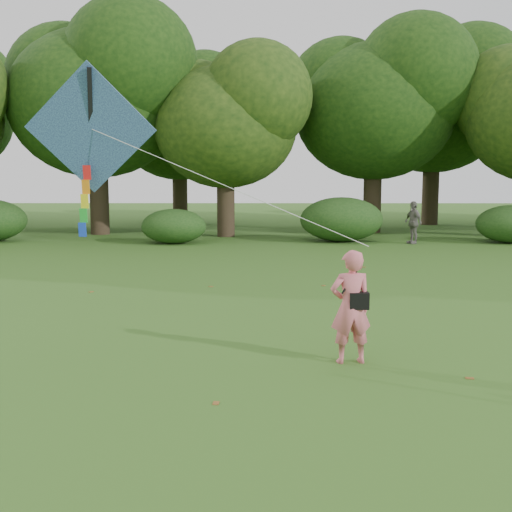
{
  "coord_description": "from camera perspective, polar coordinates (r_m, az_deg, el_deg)",
  "views": [
    {
      "loc": [
        -0.47,
        -9.16,
        2.99
      ],
      "look_at": [
        -0.53,
        2.0,
        1.5
      ],
      "focal_mm": 45.0,
      "sensor_mm": 36.0,
      "label": 1
    }
  ],
  "objects": [
    {
      "name": "ground",
      "position": [
        9.64,
        3.15,
        -10.47
      ],
      "size": [
        100.0,
        100.0,
        0.0
      ],
      "primitive_type": "plane",
      "color": "#265114",
      "rests_on": "ground"
    },
    {
      "name": "tree_line",
      "position": [
        32.21,
        4.21,
        12.25
      ],
      "size": [
        54.7,
        15.3,
        9.48
      ],
      "color": "#3A2D1E",
      "rests_on": "ground"
    },
    {
      "name": "shrub_band",
      "position": [
        26.85,
        -0.23,
        3.06
      ],
      "size": [
        39.15,
        3.22,
        1.88
      ],
      "color": "#264919",
      "rests_on": "ground"
    },
    {
      "name": "man_kite_flyer",
      "position": [
        10.08,
        8.41,
        -4.49
      ],
      "size": [
        0.7,
        0.51,
        1.78
      ],
      "primitive_type": "imported",
      "rotation": [
        0.0,
        0.0,
        3.28
      ],
      "color": "#DC6773",
      "rests_on": "ground"
    },
    {
      "name": "crossbody_bag",
      "position": [
        10.05,
        9.11,
        -3.86
      ],
      "size": [
        0.43,
        0.2,
        0.71
      ],
      "color": "black",
      "rests_on": "ground"
    },
    {
      "name": "fallen_leaves",
      "position": [
        11.73,
        3.91,
        -7.15
      ],
      "size": [
        11.21,
        14.68,
        0.01
      ],
      "color": "brown",
      "rests_on": "ground"
    },
    {
      "name": "flying_kite",
      "position": [
        12.05,
        -14.44,
        10.67
      ],
      "size": [
        5.88,
        2.37,
        3.1
      ],
      "color": "#236197",
      "rests_on": "ground"
    },
    {
      "name": "bystander_right",
      "position": [
        27.07,
        13.78,
        2.91
      ],
      "size": [
        0.79,
        1.11,
        1.75
      ],
      "primitive_type": "imported",
      "rotation": [
        0.0,
        0.0,
        -1.17
      ],
      "color": "slate",
      "rests_on": "ground"
    }
  ]
}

